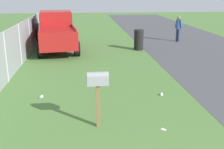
% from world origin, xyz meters
% --- Properties ---
extents(mailbox, '(0.23, 0.51, 1.39)m').
position_xyz_m(mailbox, '(4.39, 1.36, 1.12)').
color(mailbox, brown).
rests_on(mailbox, ground).
extents(pickup_truck, '(5.37, 2.58, 2.09)m').
position_xyz_m(pickup_truck, '(13.86, 3.14, 1.10)').
color(pickup_truck, maroon).
rests_on(pickup_truck, ground).
extents(trash_bin, '(0.54, 0.54, 1.13)m').
position_xyz_m(trash_bin, '(13.28, -1.39, 0.57)').
color(trash_bin, black).
rests_on(trash_bin, ground).
extents(pedestrian, '(0.44, 0.37, 1.62)m').
position_xyz_m(pedestrian, '(15.65, -4.43, 0.93)').
color(pedestrian, '#2D3351').
rests_on(pedestrian, ground).
extents(fence_section, '(16.78, 0.07, 1.83)m').
position_xyz_m(fence_section, '(9.40, 4.44, 0.98)').
color(fence_section, '#9EA3A8').
rests_on(fence_section, ground).
extents(litter_wrapper_midfield_a, '(0.15, 0.14, 0.01)m').
position_xyz_m(litter_wrapper_midfield_a, '(4.05, -0.19, 0.00)').
color(litter_wrapper_midfield_a, silver).
rests_on(litter_wrapper_midfield_a, ground).
extents(litter_cup_far_scatter, '(0.13, 0.12, 0.08)m').
position_xyz_m(litter_cup_far_scatter, '(6.42, 3.02, 0.04)').
color(litter_cup_far_scatter, white).
rests_on(litter_cup_far_scatter, ground).
extents(litter_cup_midfield_b, '(0.11, 0.09, 0.08)m').
position_xyz_m(litter_cup_midfield_b, '(6.27, -0.76, 0.04)').
color(litter_cup_midfield_b, white).
rests_on(litter_cup_midfield_b, ground).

